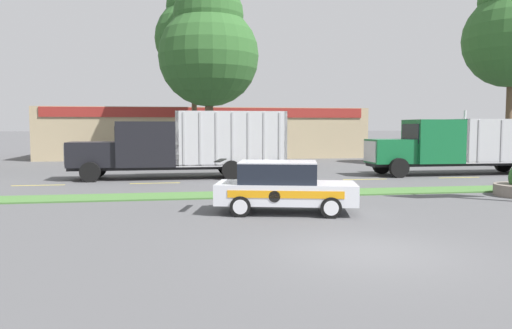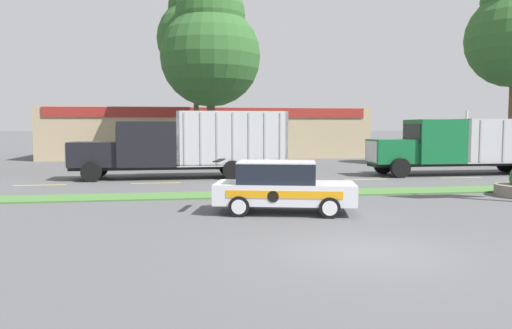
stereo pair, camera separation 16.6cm
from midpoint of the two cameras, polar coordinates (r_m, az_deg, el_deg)
The scene contains 14 objects.
ground_plane at distance 11.45m, azimuth 12.44°, elevation -9.72°, with size 600.00×600.00×0.00m, color #515154.
grass_verge at distance 20.40m, azimuth 2.42°, elevation -3.34°, with size 120.00×1.88×0.06m, color #477538.
centre_line_2 at distance 25.67m, azimuth -23.79°, elevation -2.19°, with size 2.40×0.14×0.01m, color yellow.
centre_line_3 at distance 24.89m, azimuth -11.65°, elevation -2.10°, with size 2.40×0.14×0.01m, color yellow.
centre_line_4 at distance 25.27m, azimuth 0.69°, elevation -1.91°, with size 2.40×0.14×0.01m, color yellow.
centre_line_5 at distance 26.75m, azimuth 12.15°, elevation -1.66°, with size 2.40×0.14×0.01m, color yellow.
centre_line_6 at distance 29.18m, azimuth 22.06°, elevation -1.39°, with size 2.40×0.14×0.01m, color yellow.
dump_truck_lead at distance 30.75m, azimuth 21.49°, elevation 1.86°, with size 12.23×2.61×3.67m.
dump_truck_trail at distance 26.92m, azimuth -10.51°, elevation 1.81°, with size 11.35×2.66×3.57m.
rally_car at distance 15.99m, azimuth 2.84°, elevation -2.52°, with size 4.74×2.82×1.69m.
store_building_backdrop at distance 47.62m, azimuth -6.08°, elevation 3.65°, with size 27.97×12.10×4.38m.
tree_behind_centre at distance 39.09m, azimuth 27.12°, elevation 13.53°, with size 6.46×6.46×13.52m.
tree_behind_right at distance 38.69m, azimuth -7.28°, elevation 14.91°, with size 5.73×5.73×13.61m.
tree_behind_far_right at distance 35.14m, azimuth -5.56°, elevation 13.29°, with size 6.85×6.85×12.69m.
Camera 1 is at (-4.27, -10.27, 2.76)m, focal length 35.00 mm.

